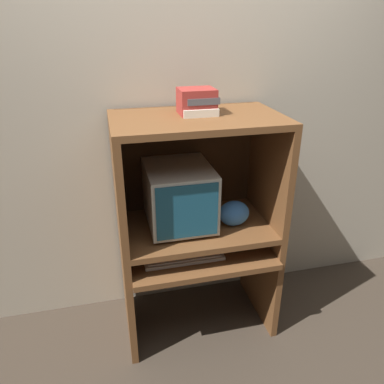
{
  "coord_description": "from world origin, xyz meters",
  "views": [
    {
      "loc": [
        -0.5,
        -1.65,
        1.9
      ],
      "look_at": [
        -0.03,
        0.29,
        0.97
      ],
      "focal_mm": 35.0,
      "sensor_mm": 36.0,
      "label": 1
    }
  ],
  "objects_px": {
    "keyboard": "(184,257)",
    "storage_box": "(197,101)",
    "mouse": "(233,249)",
    "book_stack": "(199,104)",
    "snack_bag": "(234,213)",
    "crt_monitor": "(179,195)"
  },
  "relations": [
    {
      "from": "keyboard",
      "to": "storage_box",
      "type": "xyz_separation_m",
      "value": [
        0.12,
        0.19,
        0.87
      ]
    },
    {
      "from": "mouse",
      "to": "book_stack",
      "type": "relative_size",
      "value": 0.33
    },
    {
      "from": "keyboard",
      "to": "mouse",
      "type": "xyz_separation_m",
      "value": [
        0.31,
        0.01,
        0.0
      ]
    },
    {
      "from": "snack_bag",
      "to": "mouse",
      "type": "bearing_deg",
      "value": -104.33
    },
    {
      "from": "snack_bag",
      "to": "book_stack",
      "type": "distance_m",
      "value": 0.69
    },
    {
      "from": "mouse",
      "to": "snack_bag",
      "type": "distance_m",
      "value": 0.22
    },
    {
      "from": "book_stack",
      "to": "storage_box",
      "type": "height_order",
      "value": "storage_box"
    },
    {
      "from": "crt_monitor",
      "to": "snack_bag",
      "type": "height_order",
      "value": "crt_monitor"
    },
    {
      "from": "snack_bag",
      "to": "book_stack",
      "type": "relative_size",
      "value": 0.94
    },
    {
      "from": "storage_box",
      "to": "crt_monitor",
      "type": "bearing_deg",
      "value": -167.2
    },
    {
      "from": "keyboard",
      "to": "storage_box",
      "type": "relative_size",
      "value": 2.41
    },
    {
      "from": "crt_monitor",
      "to": "storage_box",
      "type": "bearing_deg",
      "value": 12.8
    },
    {
      "from": "keyboard",
      "to": "book_stack",
      "type": "distance_m",
      "value": 0.89
    },
    {
      "from": "crt_monitor",
      "to": "snack_bag",
      "type": "bearing_deg",
      "value": -14.92
    },
    {
      "from": "crt_monitor",
      "to": "mouse",
      "type": "xyz_separation_m",
      "value": [
        0.3,
        -0.16,
        -0.32
      ]
    },
    {
      "from": "storage_box",
      "to": "mouse",
      "type": "bearing_deg",
      "value": -44.31
    },
    {
      "from": "keyboard",
      "to": "book_stack",
      "type": "relative_size",
      "value": 2.35
    },
    {
      "from": "keyboard",
      "to": "storage_box",
      "type": "height_order",
      "value": "storage_box"
    },
    {
      "from": "storage_box",
      "to": "book_stack",
      "type": "bearing_deg",
      "value": -65.83
    },
    {
      "from": "mouse",
      "to": "storage_box",
      "type": "bearing_deg",
      "value": 135.69
    },
    {
      "from": "keyboard",
      "to": "storage_box",
      "type": "distance_m",
      "value": 0.9
    },
    {
      "from": "crt_monitor",
      "to": "book_stack",
      "type": "distance_m",
      "value": 0.55
    }
  ]
}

